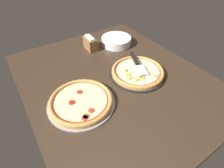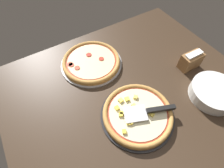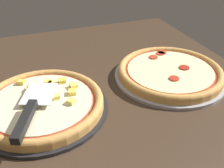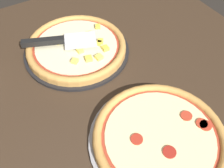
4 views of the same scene
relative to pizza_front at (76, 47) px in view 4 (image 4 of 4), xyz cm
name	(u,v)px [view 4 (image 4 of 4)]	position (x,y,z in cm)	size (l,w,h in cm)	color
ground_plane	(80,89)	(6.11, 14.64, -4.31)	(133.27, 110.87, 3.60)	#38281C
pizza_pan_front	(77,51)	(0.04, -0.03, -2.01)	(36.64, 36.64, 1.00)	black
pizza_front	(76,47)	(0.00, 0.00, 0.00)	(34.44, 34.44, 3.42)	#C68E47
pizza_pan_back	(159,141)	(-3.32, 42.87, -2.01)	(37.20, 37.20, 1.00)	#939399
pizza_back	(160,137)	(-3.34, 42.88, -0.13)	(34.97, 34.97, 2.87)	#C68E47
serving_spatula	(53,41)	(6.86, -3.62, 2.69)	(25.20, 14.28, 2.00)	silver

